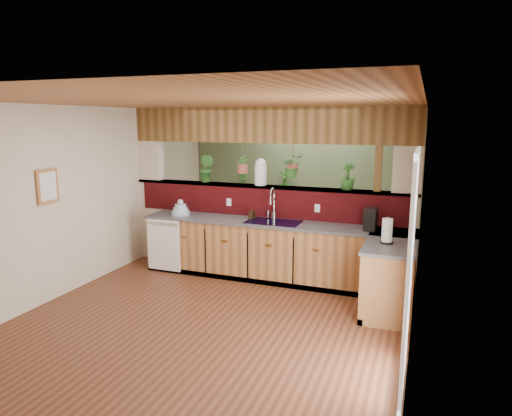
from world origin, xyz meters
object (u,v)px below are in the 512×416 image
at_px(paper_towel, 387,231).
at_px(glass_jar, 261,172).
at_px(shelving_console, 269,215).
at_px(dish_stack, 181,210).
at_px(coffee_maker, 371,220).
at_px(soap_dispenser, 252,213).
at_px(faucet, 273,202).

distance_m(paper_towel, glass_jar, 2.34).
height_order(glass_jar, shelving_console, glass_jar).
distance_m(dish_stack, coffee_maker, 2.98).
distance_m(soap_dispenser, coffee_maker, 1.81).
bearing_deg(dish_stack, coffee_maker, 0.58).
xyz_separation_m(soap_dispenser, shelving_console, (-0.46, 2.18, -0.49)).
bearing_deg(paper_towel, faucet, 155.54).
bearing_deg(coffee_maker, dish_stack, -176.46).
distance_m(glass_jar, shelving_console, 2.25).
xyz_separation_m(faucet, dish_stack, (-1.50, -0.19, -0.19)).
height_order(dish_stack, shelving_console, dish_stack).
xyz_separation_m(dish_stack, coffee_maker, (2.98, 0.03, 0.06)).
relative_size(coffee_maker, paper_towel, 0.91).
height_order(dish_stack, glass_jar, glass_jar).
height_order(soap_dispenser, coffee_maker, coffee_maker).
bearing_deg(shelving_console, soap_dispenser, -92.01).
bearing_deg(glass_jar, soap_dispenser, -97.95).
distance_m(soap_dispenser, paper_towel, 2.20).
relative_size(soap_dispenser, shelving_console, 0.13).
bearing_deg(faucet, coffee_maker, -6.12).
height_order(coffee_maker, glass_jar, glass_jar).
bearing_deg(faucet, soap_dispenser, -169.76).
relative_size(soap_dispenser, paper_towel, 0.53).
distance_m(paper_towel, shelving_console, 3.91).
bearing_deg(soap_dispenser, coffee_maker, -3.23).
height_order(faucet, glass_jar, glass_jar).
bearing_deg(shelving_console, dish_stack, -121.20).
height_order(soap_dispenser, paper_towel, paper_towel).
bearing_deg(soap_dispenser, dish_stack, -173.63).
xyz_separation_m(dish_stack, glass_jar, (1.22, 0.41, 0.62)).
distance_m(dish_stack, glass_jar, 1.43).
bearing_deg(paper_towel, shelving_console, 130.98).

